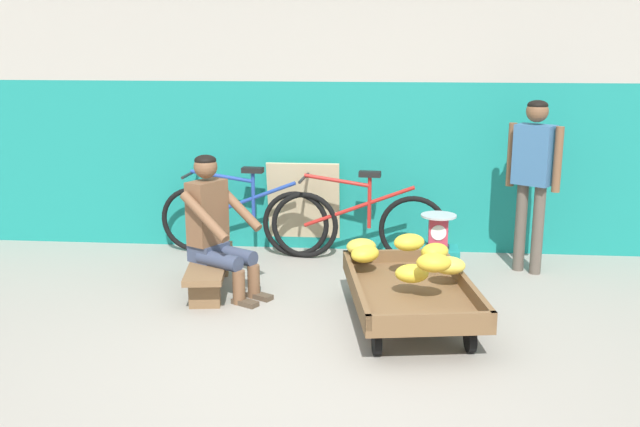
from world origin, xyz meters
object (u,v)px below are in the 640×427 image
low_bench (209,268)px  bicycle_near_left (243,219)px  sign_board (304,206)px  customer_adult (533,167)px  bicycle_far_left (358,224)px  weighing_scale (438,231)px  vendor_seated (216,226)px  banana_cart (410,293)px  plastic_crate (437,265)px

low_bench → bicycle_near_left: bearing=85.5°
sign_board → customer_adult: (2.07, -0.51, 0.51)m
bicycle_far_left → bicycle_near_left: bearing=174.4°
bicycle_near_left → bicycle_far_left: size_ratio=1.00×
low_bench → weighing_scale: weighing_scale is taller
vendor_seated → sign_board: 1.42m
banana_cart → plastic_crate: size_ratio=4.32×
banana_cart → low_bench: banana_cart is taller
low_bench → sign_board: 1.43m
bicycle_near_left → sign_board: bearing=19.3°
bicycle_near_left → customer_adult: customer_adult is taller
banana_cart → vendor_seated: bearing=160.8°
vendor_seated → plastic_crate: 1.91m
low_bench → bicycle_near_left: bicycle_near_left is taller
banana_cart → plastic_crate: (0.26, 0.99, -0.09)m
weighing_scale → customer_adult: (0.82, 0.35, 0.50)m
plastic_crate → bicycle_near_left: bicycle_near_left is taller
low_bench → plastic_crate: (1.89, 0.40, -0.05)m
banana_cart → customer_adult: (1.08, 1.33, 0.71)m
plastic_crate → bicycle_far_left: size_ratio=0.22×
banana_cart → customer_adult: customer_adult is taller
banana_cart → customer_adult: size_ratio=1.02×
plastic_crate → bicycle_far_left: (-0.70, 0.55, 0.20)m
banana_cart → bicycle_far_left: bearing=106.1°
plastic_crate → customer_adult: bearing=22.8°
banana_cart → bicycle_near_left: 2.26m
weighing_scale → bicycle_near_left: 1.92m
plastic_crate → sign_board: bearing=145.6°
weighing_scale → bicycle_far_left: bearing=142.0°
banana_cart → plastic_crate: bearing=75.3°
plastic_crate → customer_adult: customer_adult is taller
bicycle_near_left → sign_board: (0.56, 0.20, 0.09)m
weighing_scale → customer_adult: customer_adult is taller
vendor_seated → bicycle_far_left: size_ratio=0.69×
plastic_crate → weighing_scale: 0.30m
plastic_crate → bicycle_near_left: size_ratio=0.22×
bicycle_far_left → weighing_scale: bearing=-38.0°
weighing_scale → sign_board: (-1.24, 0.85, -0.01)m
weighing_scale → low_bench: bearing=-168.0°
banana_cart → low_bench: 1.73m
plastic_crate → weighing_scale: weighing_scale is taller
low_bench → weighing_scale: (1.89, 0.40, 0.25)m
customer_adult → sign_board: bearing=166.3°
vendor_seated → low_bench: bearing=150.1°
sign_board → customer_adult: customer_adult is taller
banana_cart → weighing_scale: 1.04m
low_bench → sign_board: bearing=62.7°
weighing_scale → bicycle_far_left: bicycle_far_left is taller
vendor_seated → sign_board: vendor_seated is taller
vendor_seated → plastic_crate: vendor_seated is taller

